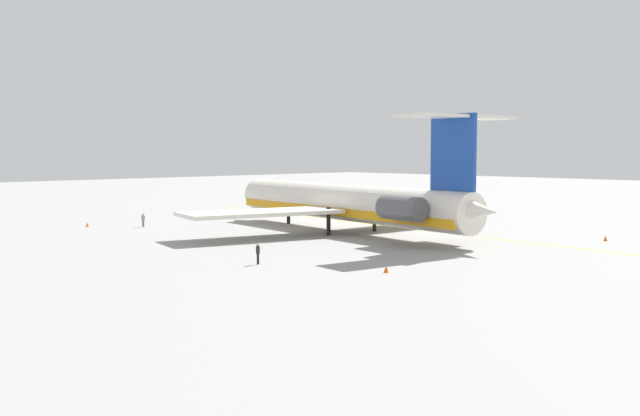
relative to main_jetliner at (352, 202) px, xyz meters
name	(u,v)px	position (x,y,z in m)	size (l,w,h in m)	color
ground	(391,221)	(5.93, -13.86, -3.50)	(315.48, 315.48, 0.00)	gray
main_jetliner	(352,202)	(0.00, 0.00, 0.00)	(43.97, 38.99, 12.82)	silver
ground_crew_near_nose	(258,251)	(-10.33, 22.11, -2.37)	(0.29, 0.45, 1.79)	black
ground_crew_near_tail	(143,218)	(22.46, 13.42, -2.45)	(0.32, 0.32, 1.66)	black
safety_cone_nose	(606,238)	(-23.16, -13.82, -3.22)	(0.40, 0.40, 0.55)	#EA590F
safety_cone_wingtip	(386,269)	(-20.34, 17.61, -3.22)	(0.40, 0.40, 0.55)	#EA590F
safety_cone_tail	(87,225)	(27.44, 18.22, -3.22)	(0.40, 0.40, 0.55)	#EA590F
taxiway_centreline	(394,227)	(1.22, -8.79, -3.49)	(81.52, 0.36, 0.01)	gold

